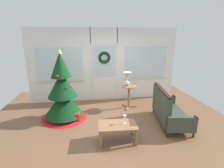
{
  "coord_description": "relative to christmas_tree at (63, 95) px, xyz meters",
  "views": [
    {
      "loc": [
        -0.62,
        -3.91,
        2.26
      ],
      "look_at": [
        0.05,
        0.55,
        1.0
      ],
      "focal_mm": 27.44,
      "sensor_mm": 36.0,
      "label": 1
    }
  ],
  "objects": [
    {
      "name": "wine_glass",
      "position": [
        1.46,
        -1.3,
        -0.16
      ],
      "size": [
        0.08,
        0.08,
        0.2
      ],
      "color": "silver",
      "rests_on": "coffee_table"
    },
    {
      "name": "settee_sofa",
      "position": [
        2.77,
        -0.72,
        -0.33
      ],
      "size": [
        0.91,
        1.6,
        0.96
      ],
      "color": "black",
      "rests_on": "ground"
    },
    {
      "name": "coffee_table",
      "position": [
        1.3,
        -1.33,
        -0.36
      ],
      "size": [
        0.87,
        0.56,
        0.4
      ],
      "color": "#8E6642",
      "rests_on": "ground"
    },
    {
      "name": "christmas_tree",
      "position": [
        0.0,
        0.0,
        0.0
      ],
      "size": [
        1.27,
        1.27,
        1.95
      ],
      "color": "#4C331E",
      "rests_on": "ground"
    },
    {
      "name": "table_lamp",
      "position": [
        1.94,
        0.5,
        0.32
      ],
      "size": [
        0.28,
        0.28,
        0.44
      ],
      "color": "silver",
      "rests_on": "side_table"
    },
    {
      "name": "ground_plane",
      "position": [
        1.3,
        -0.73,
        -0.7
      ],
      "size": [
        6.76,
        6.76,
        0.0
      ],
      "primitive_type": "plane",
      "color": "brown"
    },
    {
      "name": "side_table",
      "position": [
        2.0,
        0.46,
        -0.18
      ],
      "size": [
        0.5,
        0.48,
        0.74
      ],
      "color": "#8E6642",
      "rests_on": "ground"
    },
    {
      "name": "back_wall_with_door",
      "position": [
        1.3,
        1.36,
        0.58
      ],
      "size": [
        5.2,
        0.19,
        2.55
      ],
      "color": "white",
      "rests_on": "ground"
    },
    {
      "name": "gift_box",
      "position": [
        0.33,
        -0.23,
        -0.59
      ],
      "size": [
        0.23,
        0.21,
        0.23
      ],
      "primitive_type": "cube",
      "color": "red",
      "rests_on": "ground"
    }
  ]
}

